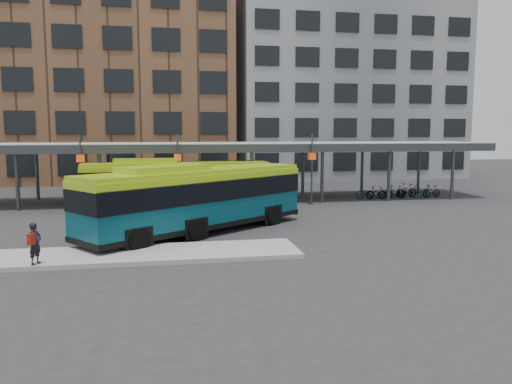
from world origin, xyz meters
The scene contains 9 objects.
ground centered at (0.00, 0.00, 0.00)m, with size 120.00×120.00×0.00m, color #28282B.
boarding_island centered at (-5.50, -3.00, 0.09)m, with size 14.00×3.00×0.18m, color gray.
canopy centered at (-0.06, 12.87, 3.91)m, with size 40.00×6.53×4.80m.
building_brick centered at (-10.00, 32.00, 11.00)m, with size 26.00×14.00×22.00m, color brown.
building_grey centered at (16.00, 32.00, 10.00)m, with size 24.00×14.00×20.00m, color slate.
bus_front centered at (-2.27, 1.27, 1.78)m, with size 11.48×9.58×3.42m.
bus_rear centered at (-3.14, 9.71, 1.70)m, with size 11.99×3.25×3.27m.
pedestrian centered at (-8.46, -4.21, 0.95)m, with size 0.57×0.66×1.52m.
bike_rack centered at (13.65, 11.96, 0.48)m, with size 6.79×1.27×1.08m.
Camera 1 is at (-3.77, -22.90, 4.90)m, focal length 35.00 mm.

